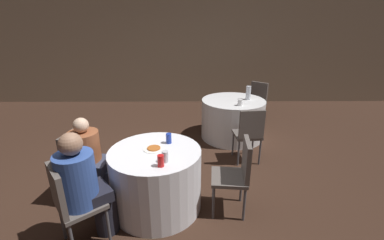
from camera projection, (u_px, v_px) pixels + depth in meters
ground_plane at (147, 199)px, 3.27m from camera, size 16.00×16.00×0.00m
wall_back at (170, 51)px, 6.89m from camera, size 16.00×0.06×2.80m
table_near at (156, 179)px, 3.02m from camera, size 1.05×1.05×0.75m
table_far at (232, 119)px, 4.94m from camera, size 1.19×1.19×0.75m
chair_near_west at (80, 161)px, 3.07m from camera, size 0.46×0.45×0.91m
chair_near_southwest at (70, 200)px, 2.40m from camera, size 0.56×0.56×0.91m
chair_near_east at (238, 170)px, 2.89m from camera, size 0.44×0.43×0.91m
chair_far_northeast at (257, 99)px, 5.61m from camera, size 0.56×0.56×0.91m
chair_far_south at (249, 131)px, 3.94m from camera, size 0.44×0.44×0.91m
person_floral_shirt at (92, 160)px, 3.05m from camera, size 0.51×0.38×1.10m
person_blue_shirt at (86, 187)px, 2.47m from camera, size 0.49×0.48×1.20m
pizza_plate_near at (154, 148)px, 2.92m from camera, size 0.24×0.24×0.02m
soda_can_blue at (169, 138)px, 3.05m from camera, size 0.07×0.07×0.12m
soda_can_silver at (165, 157)px, 2.63m from camera, size 0.07×0.07×0.12m
soda_can_red at (161, 161)px, 2.55m from camera, size 0.07×0.07×0.12m
bottle_far at (248, 93)px, 4.80m from camera, size 0.09×0.09×0.26m
cup_far at (240, 102)px, 4.47m from camera, size 0.08×0.08×0.11m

